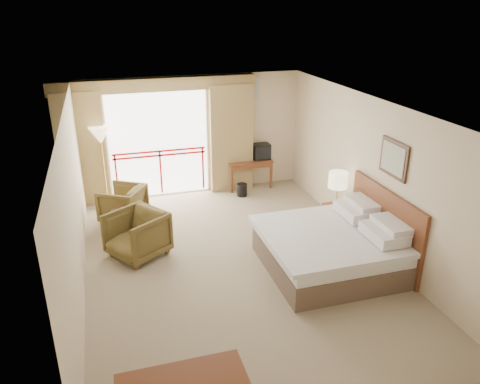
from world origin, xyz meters
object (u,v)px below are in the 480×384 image
object	(u,v)px
wastebasket	(242,190)
armchair_far	(124,220)
table_lamp	(338,181)
armchair_near	(139,255)
side_table	(123,218)
desk	(248,165)
nightstand	(336,219)
floor_lamp	(100,138)
tv	(261,151)
bed	(332,248)

from	to	relation	value
wastebasket	armchair_far	size ratio (longest dim) A/B	0.36
table_lamp	armchair_near	distance (m)	3.92
side_table	table_lamp	bearing A→B (deg)	-14.45
armchair_near	desk	bearing A→B (deg)	98.53
nightstand	side_table	world-z (taller)	nightstand
nightstand	floor_lamp	distance (m)	5.11
nightstand	tv	bearing A→B (deg)	98.08
nightstand	armchair_far	world-z (taller)	nightstand
side_table	floor_lamp	xyz separation A→B (m)	(-0.27, 1.55, 1.18)
wastebasket	floor_lamp	world-z (taller)	floor_lamp
tv	wastebasket	world-z (taller)	tv
wastebasket	armchair_near	world-z (taller)	armchair_near
bed	floor_lamp	xyz separation A→B (m)	(-3.54, 3.76, 1.15)
wastebasket	side_table	distance (m)	3.00
desk	side_table	bearing A→B (deg)	-153.93
side_table	armchair_near	bearing A→B (deg)	-78.01
armchair_near	tv	bearing A→B (deg)	95.15
tv	side_table	bearing A→B (deg)	-149.67
desk	bed	bearing A→B (deg)	-90.67
nightstand	tv	xyz separation A→B (m)	(-0.59, 2.77, 0.59)
wastebasket	tv	bearing A→B (deg)	37.58
nightstand	table_lamp	xyz separation A→B (m)	(0.00, 0.05, 0.78)
armchair_far	side_table	xyz separation A→B (m)	(-0.03, -0.69, 0.35)
desk	armchair_far	xyz separation A→B (m)	(-3.03, -1.06, -0.54)
wastebasket	armchair_near	size ratio (longest dim) A/B	0.33
table_lamp	floor_lamp	size ratio (longest dim) A/B	0.36
desk	side_table	world-z (taller)	desk
armchair_near	wastebasket	bearing A→B (deg)	95.47
tv	armchair_near	bearing A→B (deg)	-137.63
armchair_near	table_lamp	bearing A→B (deg)	53.84
tv	wastebasket	bearing A→B (deg)	-138.97
armchair_far	floor_lamp	bearing A→B (deg)	-129.99
armchair_far	armchair_near	bearing A→B (deg)	36.85
bed	wastebasket	bearing A→B (deg)	98.82
bed	desk	distance (m)	3.97
tv	nightstand	bearing A→B (deg)	-74.45
tv	armchair_near	xyz separation A→B (m)	(-3.17, -2.56, -0.88)
nightstand	side_table	bearing A→B (deg)	160.85
bed	wastebasket	world-z (taller)	bed
nightstand	armchair_far	distance (m)	4.30
bed	side_table	xyz separation A→B (m)	(-3.27, 2.21, -0.02)
table_lamp	nightstand	bearing A→B (deg)	-90.00
armchair_far	side_table	size ratio (longest dim) A/B	1.57
wastebasket	armchair_far	xyz separation A→B (m)	(-2.71, -0.54, -0.15)
bed	armchair_near	xyz separation A→B (m)	(-3.09, 1.35, -0.38)
tv	side_table	size ratio (longest dim) A/B	0.79
armchair_far	armchair_near	world-z (taller)	armchair_near
tv	floor_lamp	world-z (taller)	floor_lamp
desk	armchair_near	distance (m)	3.92
wastebasket	armchair_far	bearing A→B (deg)	-168.80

